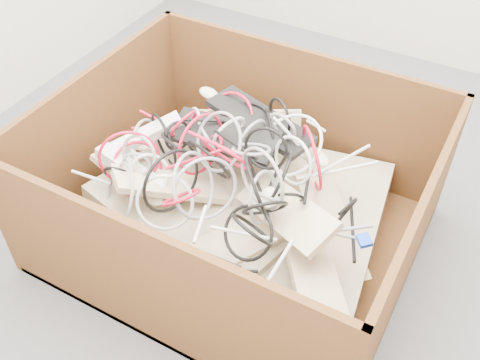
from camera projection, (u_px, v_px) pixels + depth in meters
The scene contains 8 objects.
ground at pixel (268, 208), 2.38m from camera, with size 3.00×3.00×0.00m, color #555457.
cardboard_box at pixel (233, 211), 2.17m from camera, with size 1.32×1.10×0.60m.
keyboard_pile at pixel (239, 184), 2.07m from camera, with size 1.22×0.92×0.35m.
mice_scatter at pixel (219, 174), 2.02m from camera, with size 0.74×0.79×0.19m.
power_strip_left at pixel (144, 136), 2.15m from camera, with size 0.31×0.06×0.04m, color white.
power_strip_right at pixel (131, 170), 2.03m from camera, with size 0.30×0.06×0.04m, color white.
vga_plug at pixel (364, 240), 1.77m from camera, with size 0.04×0.04×0.02m, color #0E35D6.
cable_tangle at pixel (220, 161), 1.99m from camera, with size 1.07×0.89×0.44m.
Camera 1 is at (0.70, -1.50, 1.71)m, focal length 41.92 mm.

